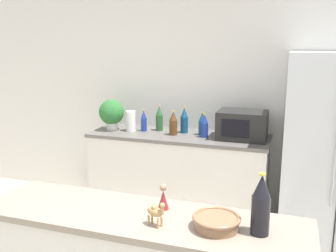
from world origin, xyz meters
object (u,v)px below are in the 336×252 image
at_px(back_bottle_3, 202,124).
at_px(wise_man_figurine_blue, 163,198).
at_px(wine_bottle, 261,205).
at_px(back_bottle_4, 173,123).
at_px(camel_figurine, 156,211).
at_px(back_bottle_1, 184,120).
at_px(back_bottle_2, 159,119).
at_px(fruit_bowl, 216,221).
at_px(back_bottle_0, 205,126).
at_px(potted_plant, 112,113).
at_px(back_bottle_5, 144,121).
at_px(microwave, 242,125).
at_px(paper_towel_roll, 131,121).

bearing_deg(back_bottle_3, wise_man_figurine_blue, -82.68).
bearing_deg(wine_bottle, wise_man_figurine_blue, 167.70).
height_order(back_bottle_4, camel_figurine, back_bottle_4).
relative_size(back_bottle_1, back_bottle_2, 1.00).
bearing_deg(wise_man_figurine_blue, fruit_bowl, -21.56).
bearing_deg(back_bottle_4, back_bottle_0, 1.10).
bearing_deg(camel_figurine, back_bottle_0, 96.59).
distance_m(potted_plant, back_bottle_4, 0.72).
xyz_separation_m(back_bottle_1, wise_man_figurine_blue, (0.46, -2.01, 0.01)).
relative_size(potted_plant, back_bottle_1, 1.20).
xyz_separation_m(back_bottle_4, back_bottle_5, (-0.36, 0.07, -0.01)).
bearing_deg(back_bottle_0, back_bottle_1, 153.73).
xyz_separation_m(potted_plant, wine_bottle, (1.76, -2.00, 0.03)).
bearing_deg(back_bottle_2, back_bottle_1, -2.89).
bearing_deg(wine_bottle, back_bottle_1, 114.46).
bearing_deg(fruit_bowl, wine_bottle, 3.44).
bearing_deg(back_bottle_4, microwave, 5.31).
height_order(microwave, back_bottle_5, microwave).
relative_size(back_bottle_4, camel_figurine, 1.98).
xyz_separation_m(back_bottle_0, back_bottle_4, (-0.33, -0.01, 0.01)).
bearing_deg(fruit_bowl, back_bottle_5, 120.19).
relative_size(back_bottle_2, back_bottle_4, 1.09).
relative_size(back_bottle_0, back_bottle_4, 0.94).
xyz_separation_m(back_bottle_5, camel_figurine, (0.93, -2.14, 0.04)).
xyz_separation_m(back_bottle_1, wine_bottle, (0.96, -2.12, 0.09)).
distance_m(paper_towel_roll, microwave, 1.19).
relative_size(microwave, back_bottle_1, 1.73).
xyz_separation_m(back_bottle_2, back_bottle_5, (-0.15, -0.07, -0.02)).
relative_size(paper_towel_roll, wine_bottle, 0.76).
distance_m(potted_plant, fruit_bowl, 2.55).
distance_m(back_bottle_0, back_bottle_4, 0.33).
bearing_deg(fruit_bowl, camel_figurine, -166.52).
bearing_deg(back_bottle_4, camel_figurine, -74.59).
relative_size(back_bottle_1, back_bottle_3, 1.16).
bearing_deg(wine_bottle, paper_towel_roll, 127.35).
height_order(back_bottle_4, back_bottle_5, back_bottle_4).
bearing_deg(camel_figurine, potted_plant, 121.64).
relative_size(back_bottle_5, camel_figurine, 1.81).
height_order(back_bottle_0, fruit_bowl, back_bottle_0).
xyz_separation_m(back_bottle_3, wine_bottle, (0.76, -2.09, 0.11)).
xyz_separation_m(back_bottle_0, camel_figurine, (0.24, -2.07, 0.04)).
height_order(back_bottle_3, wise_man_figurine_blue, back_bottle_3).
bearing_deg(wise_man_figurine_blue, potted_plant, 123.48).
xyz_separation_m(back_bottle_1, back_bottle_4, (-0.08, -0.13, -0.01)).
distance_m(back_bottle_2, fruit_bowl, 2.39).
bearing_deg(back_bottle_0, fruit_bowl, -75.53).
bearing_deg(back_bottle_4, back_bottle_3, 19.12).
bearing_deg(back_bottle_0, camel_figurine, -83.41).
height_order(back_bottle_3, back_bottle_5, back_bottle_3).
height_order(back_bottle_4, wise_man_figurine_blue, back_bottle_4).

